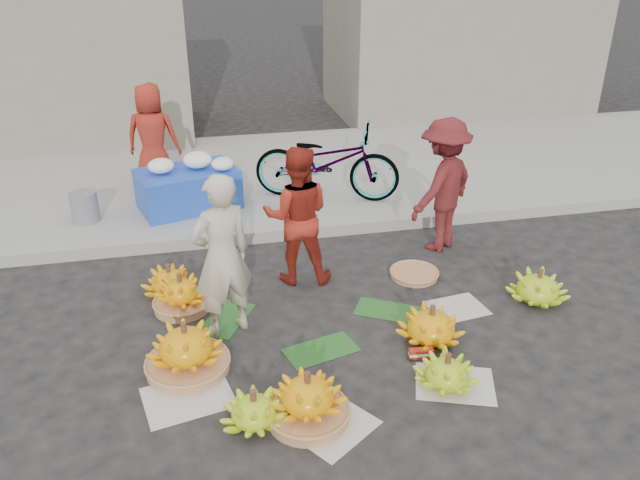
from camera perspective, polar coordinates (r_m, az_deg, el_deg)
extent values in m
plane|color=black|center=(5.93, 0.64, -8.80)|extent=(80.00, 80.00, 0.00)
cube|color=gray|center=(7.77, -2.96, 0.81)|extent=(40.00, 0.25, 0.15)
cube|color=gray|center=(9.69, -5.03, 5.94)|extent=(40.00, 4.00, 0.12)
cube|color=gray|center=(12.36, -27.02, 17.04)|extent=(6.00, 3.00, 4.00)
cylinder|color=#A86E46|center=(5.62, -11.97, -11.13)|extent=(0.71, 0.71, 0.09)
cylinder|color=#4F2D1F|center=(5.41, -12.34, -7.94)|extent=(0.05, 0.05, 0.12)
cylinder|color=#4F2D1F|center=(4.88, -6.12, -14.11)|extent=(0.05, 0.05, 0.12)
cylinder|color=#A86E46|center=(5.04, -1.12, -15.61)|extent=(0.64, 0.64, 0.09)
cylinder|color=#4F2D1F|center=(4.82, -1.16, -12.60)|extent=(0.05, 0.05, 0.12)
cylinder|color=#4F2D1F|center=(5.31, 11.63, -10.71)|extent=(0.05, 0.05, 0.12)
cylinder|color=#4F2D1F|center=(5.79, 10.24, -6.44)|extent=(0.05, 0.05, 0.12)
cylinder|color=#4F2D1F|center=(6.68, 19.50, -3.00)|extent=(0.05, 0.05, 0.12)
cylinder|color=#A86E46|center=(6.46, -12.49, -5.81)|extent=(0.56, 0.56, 0.09)
cylinder|color=#4F2D1F|center=(6.31, -12.74, -3.53)|extent=(0.05, 0.05, 0.12)
cylinder|color=#4F2D1F|center=(6.66, -13.73, -2.64)|extent=(0.05, 0.05, 0.12)
cylinder|color=#A86E46|center=(6.96, 8.60, -3.10)|extent=(0.55, 0.55, 0.06)
cube|color=#AF2312|center=(5.70, 9.22, -10.20)|extent=(0.22, 0.09, 0.09)
imported|color=beige|center=(5.68, -8.96, -1.51)|extent=(0.68, 0.56, 1.58)
imported|color=#AD2C1A|center=(6.52, -2.11, 2.23)|extent=(0.83, 0.70, 1.50)
imported|color=maroon|center=(7.36, 11.17, 4.91)|extent=(1.17, 1.07, 1.58)
cube|color=#1C43BB|center=(8.43, -11.96, 4.61)|extent=(1.42, 1.10, 0.52)
ellipsoid|color=white|center=(8.27, -14.34, 6.54)|extent=(0.33, 0.33, 0.18)
ellipsoid|color=white|center=(8.35, -11.13, 7.15)|extent=(0.37, 0.37, 0.21)
ellipsoid|color=white|center=(8.22, -8.89, 6.85)|extent=(0.29, 0.29, 0.16)
cylinder|color=slate|center=(8.41, -20.72, 2.88)|extent=(0.34, 0.34, 0.38)
imported|color=#AD2C1A|center=(9.07, -15.07, 9.07)|extent=(0.82, 0.62, 1.49)
imported|color=gray|center=(8.47, 0.62, 7.18)|extent=(1.36, 2.09, 1.04)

